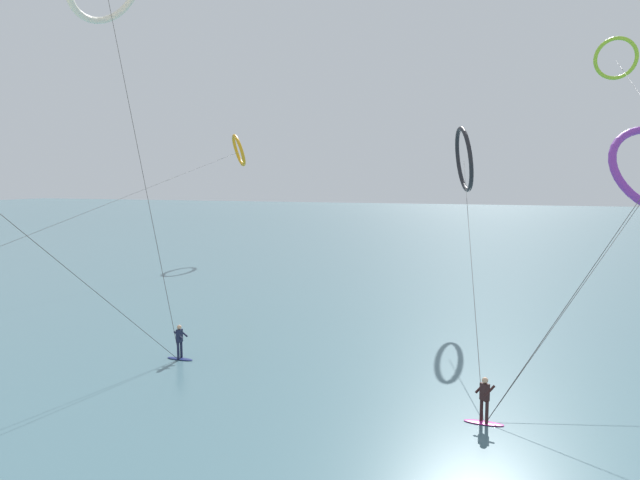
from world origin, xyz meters
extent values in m
cube|color=#476B75|center=(0.00, 108.55, 0.04)|extent=(400.00, 200.00, 0.08)
ellipsoid|color=#CC288E|center=(6.30, 23.33, 0.11)|extent=(1.40, 0.40, 0.06)
cylinder|color=black|center=(6.40, 23.24, 0.54)|extent=(0.12, 0.12, 0.80)
cylinder|color=black|center=(6.20, 23.43, 0.54)|extent=(0.12, 0.12, 0.80)
cube|color=black|center=(6.30, 23.33, 1.25)|extent=(0.37, 0.37, 0.62)
sphere|color=tan|center=(6.30, 23.33, 1.67)|extent=(0.22, 0.22, 0.22)
cylinder|color=black|center=(6.46, 23.30, 1.30)|extent=(0.41, 0.43, 0.39)
cylinder|color=black|center=(6.14, 23.61, 1.30)|extent=(0.41, 0.43, 0.39)
ellipsoid|color=navy|center=(-8.13, 26.06, 0.11)|extent=(1.40, 0.40, 0.06)
cylinder|color=#191E38|center=(-8.14, 26.20, 0.54)|extent=(0.12, 0.12, 0.80)
cylinder|color=#191E38|center=(-8.13, 25.92, 0.54)|extent=(0.12, 0.12, 0.80)
cube|color=#191E38|center=(-8.13, 26.06, 1.25)|extent=(0.21, 0.33, 0.62)
sphere|color=tan|center=(-8.13, 26.06, 1.67)|extent=(0.22, 0.22, 0.22)
cylinder|color=#191E38|center=(-8.14, 26.40, 1.30)|extent=(0.50, 0.11, 0.39)
cylinder|color=#191E38|center=(-8.12, 25.96, 1.30)|extent=(0.50, 0.11, 0.39)
torus|color=black|center=(3.24, 42.09, 10.03)|extent=(2.15, 4.36, 4.30)
cylinder|color=#3F3F3F|center=(4.77, 32.71, 4.95)|extent=(3.09, 18.77, 9.91)
cylinder|color=#3F3F3F|center=(-10.41, 26.62, 9.20)|extent=(4.58, 1.15, 18.41)
cylinder|color=#3F3F3F|center=(9.99, 29.90, 4.51)|extent=(7.40, 13.15, 9.04)
cylinder|color=#3F3F3F|center=(-9.78, 20.56, 5.36)|extent=(3.33, 11.01, 10.73)
torus|color=#8CC62D|center=(14.06, 62.83, 19.59)|extent=(3.91, 1.60, 3.79)
torus|color=orange|center=(-24.47, 63.26, 12.01)|extent=(3.50, 3.94, 3.74)
cylinder|color=#3F3F3F|center=(-25.25, 38.22, 5.91)|extent=(1.57, 50.09, 11.84)
camera|label=1|loc=(7.79, 2.30, 8.77)|focal=33.18mm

